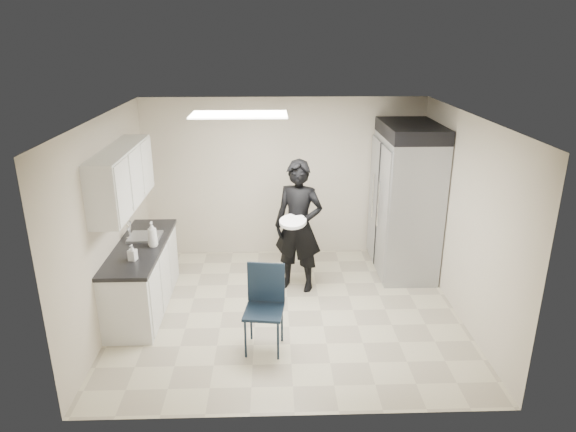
{
  "coord_description": "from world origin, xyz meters",
  "views": [
    {
      "loc": [
        -0.2,
        -6.06,
        3.54
      ],
      "look_at": [
        0.01,
        0.2,
        1.29
      ],
      "focal_mm": 32.0,
      "sensor_mm": 36.0,
      "label": 1
    }
  ],
  "objects_px": {
    "folding_chair": "(264,312)",
    "lower_counter": "(143,278)",
    "commercial_fridge": "(405,206)",
    "man_tuxedo": "(298,226)"
  },
  "relations": [
    {
      "from": "commercial_fridge",
      "to": "folding_chair",
      "type": "xyz_separation_m",
      "value": [
        -2.14,
        -2.13,
        -0.55
      ]
    },
    {
      "from": "man_tuxedo",
      "to": "commercial_fridge",
      "type": "bearing_deg",
      "value": 39.99
    },
    {
      "from": "lower_counter",
      "to": "folding_chair",
      "type": "relative_size",
      "value": 1.91
    },
    {
      "from": "commercial_fridge",
      "to": "man_tuxedo",
      "type": "bearing_deg",
      "value": -160.75
    },
    {
      "from": "folding_chair",
      "to": "lower_counter",
      "type": "bearing_deg",
      "value": 155.19
    },
    {
      "from": "folding_chair",
      "to": "man_tuxedo",
      "type": "xyz_separation_m",
      "value": [
        0.48,
        1.56,
        0.46
      ]
    },
    {
      "from": "lower_counter",
      "to": "commercial_fridge",
      "type": "relative_size",
      "value": 0.9
    },
    {
      "from": "lower_counter",
      "to": "folding_chair",
      "type": "bearing_deg",
      "value": -32.85
    },
    {
      "from": "lower_counter",
      "to": "folding_chair",
      "type": "distance_m",
      "value": 1.95
    },
    {
      "from": "lower_counter",
      "to": "commercial_fridge",
      "type": "xyz_separation_m",
      "value": [
        3.78,
        1.07,
        0.62
      ]
    }
  ]
}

